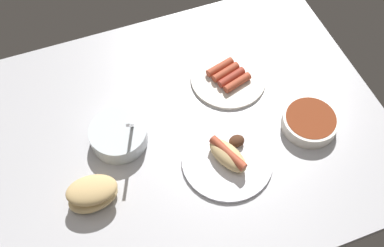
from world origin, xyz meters
TOP-DOWN VIEW (x-y plane):
  - ground_plane at (0.00, 0.00)cm, footprint 120.00×90.00cm
  - bowl_coleslaw at (-15.40, 3.20)cm, footprint 15.99×15.99cm
  - bowl_chili at (36.31, -11.16)cm, footprint 15.71×15.71cm
  - plate_hotdog_assembled at (10.28, -13.35)cm, footprint 24.94×24.94cm
  - bread_stack at (-26.41, -11.77)cm, footprint 14.02×9.85cm
  - plate_sausages at (21.47, 12.49)cm, footprint 22.99×22.99cm

SIDE VIEW (x-z plane):
  - ground_plane at x=0.00cm, z-range -3.00..0.00cm
  - plate_sausages at x=21.47cm, z-range -0.71..2.65cm
  - plate_hotdog_assembled at x=10.28cm, z-range -1.13..4.48cm
  - bowl_chili at x=36.31cm, z-range 0.22..4.34cm
  - bowl_coleslaw at x=-15.40cm, z-range -4.76..10.72cm
  - bread_stack at x=-26.41cm, z-range 0.00..7.20cm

